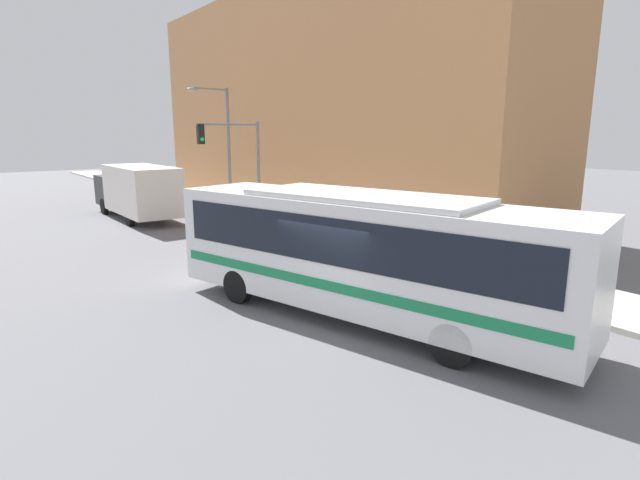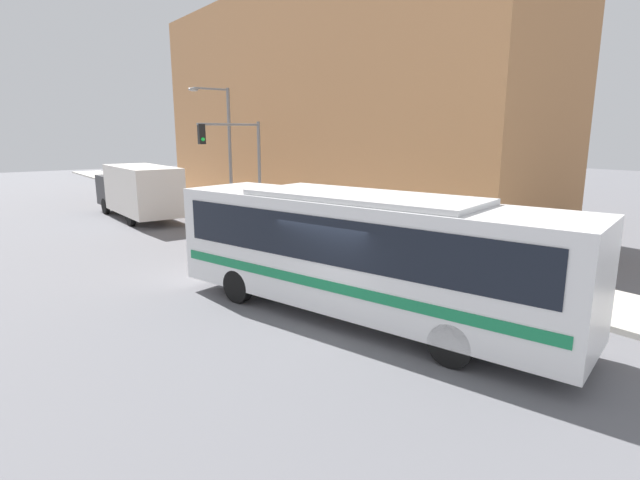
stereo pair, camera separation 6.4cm
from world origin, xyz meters
The scene contains 9 objects.
ground_plane centered at (0.00, 0.00, 0.00)m, with size 120.00×120.00×0.00m, color slate.
sidewalk centered at (6.01, 20.00, 0.08)m, with size 3.01×70.00×0.15m.
building_facade centered at (10.51, 15.49, 6.29)m, with size 6.00×28.98×12.57m.
city_bus centered at (0.48, 0.04, 1.79)m, with size 5.04×10.81×3.12m.
delivery_truck centered at (0.73, 18.24, 1.57)m, with size 2.36×8.05×2.85m.
fire_hydrant centered at (5.10, 2.29, 0.55)m, with size 0.26×0.35×0.79m.
traffic_light_pole centered at (4.08, 13.10, 3.55)m, with size 3.28×0.35×4.92m.
parking_meter centered at (5.10, 7.82, 1.02)m, with size 0.14×0.14×1.28m.
street_lamp centered at (5.05, 16.45, 4.17)m, with size 2.32×0.28×6.75m.
Camera 1 is at (-7.47, -8.77, 4.53)m, focal length 28.00 mm.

